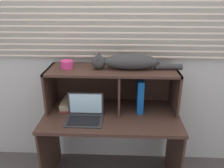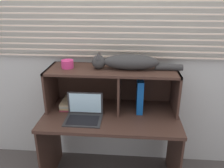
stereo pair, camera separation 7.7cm
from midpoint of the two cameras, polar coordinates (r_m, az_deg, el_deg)
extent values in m
cube|color=beige|center=(2.33, -0.70, 7.85)|extent=(4.40, 0.04, 2.50)
cube|color=beige|center=(2.29, -0.76, 6.84)|extent=(2.89, 0.02, 0.01)
cube|color=beige|center=(2.27, -0.77, 8.25)|extent=(2.89, 0.02, 0.01)
cube|color=beige|center=(2.26, -0.78, 9.68)|extent=(2.89, 0.02, 0.01)
cube|color=beige|center=(2.25, -0.78, 11.12)|extent=(2.89, 0.02, 0.01)
cube|color=beige|center=(2.24, -0.79, 12.58)|extent=(2.89, 0.02, 0.01)
cube|color=beige|center=(2.23, -0.80, 14.05)|extent=(2.89, 0.02, 0.01)
cube|color=beige|center=(2.22, -0.81, 15.53)|extent=(2.89, 0.02, 0.01)
cube|color=beige|center=(2.22, -0.81, 17.02)|extent=(2.89, 0.02, 0.01)
cube|color=beige|center=(2.21, -0.82, 18.51)|extent=(2.89, 0.02, 0.01)
cube|color=beige|center=(2.21, -0.83, 20.01)|extent=(2.89, 0.02, 0.01)
cube|color=#40291F|center=(2.17, -1.17, -7.78)|extent=(1.25, 0.67, 0.03)
cube|color=#40291F|center=(2.49, -15.95, -14.80)|extent=(0.02, 0.60, 0.73)
cube|color=#40291F|center=(2.42, 14.20, -15.66)|extent=(0.02, 0.60, 0.73)
cube|color=#40291F|center=(2.12, -1.04, 3.48)|extent=(1.21, 0.39, 0.02)
cube|color=#40291F|center=(2.30, -15.95, -0.93)|extent=(0.02, 0.39, 0.40)
cube|color=#40291F|center=(2.23, 14.38, -1.44)|extent=(0.02, 0.39, 0.40)
cube|color=#40291F|center=(2.19, 0.81, -1.52)|extent=(0.02, 0.37, 0.38)
cube|color=#432C20|center=(2.37, -0.73, 0.59)|extent=(1.21, 0.01, 0.40)
ellipsoid|color=#333331|center=(2.09, 3.66, 5.51)|extent=(0.51, 0.16, 0.14)
sphere|color=#333331|center=(2.11, -4.38, 5.44)|extent=(0.13, 0.13, 0.13)
cone|color=#333231|center=(2.06, -4.53, 6.89)|extent=(0.06, 0.06, 0.06)
cone|color=#37322D|center=(2.12, -4.33, 7.33)|extent=(0.06, 0.06, 0.06)
cylinder|color=#333331|center=(2.14, 12.83, 4.22)|extent=(0.25, 0.06, 0.06)
cube|color=#2B2B2B|center=(2.07, -7.97, -8.98)|extent=(0.32, 0.24, 0.01)
cube|color=#2B2B2B|center=(2.11, -7.58, -4.80)|extent=(0.32, 0.01, 0.21)
cube|color=#B2E0EA|center=(2.11, -7.60, -4.85)|extent=(0.29, 0.00, 0.19)
cube|color=black|center=(2.05, -8.04, -8.99)|extent=(0.27, 0.17, 0.00)
cube|color=#104C97|center=(2.20, 5.89, -2.30)|extent=(0.06, 0.27, 0.32)
cube|color=maroon|center=(2.33, -11.31, -5.40)|extent=(0.15, 0.26, 0.02)
cube|color=tan|center=(2.32, -11.23, -4.97)|extent=(0.15, 0.26, 0.02)
cube|color=gray|center=(2.31, -11.28, -4.59)|extent=(0.15, 0.26, 0.02)
cube|color=tan|center=(2.30, -11.34, -4.20)|extent=(0.15, 0.26, 0.01)
cylinder|color=#D33674|center=(2.17, -12.10, 4.74)|extent=(0.11, 0.11, 0.07)
camera|label=1|loc=(0.04, -91.02, -0.40)|focal=36.88mm
camera|label=2|loc=(0.04, 88.98, 0.40)|focal=36.88mm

